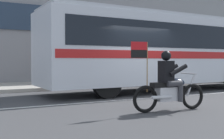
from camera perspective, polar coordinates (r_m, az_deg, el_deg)
The scene contains 5 objects.
ground_plane at distance 10.45m, azimuth 5.65°, elevation -5.38°, with size 60.00×60.00×0.00m, color #3D3D3F.
sidewalk_curb at distance 14.95m, azimuth -5.10°, elevation -2.90°, with size 28.00×3.80×0.15m, color #A39E93.
lane_center_stripe at distance 9.96m, azimuth 7.54°, elevation -5.73°, with size 26.60×0.14×0.01m, color silver.
transit_bus at distance 12.54m, azimuth 10.54°, elevation 4.43°, with size 10.98×2.96×3.22m.
motorcycle_with_rider at distance 7.47m, azimuth 11.46°, elevation -3.17°, with size 2.19×0.64×1.78m.
Camera 1 is at (-5.66, -8.68, 1.32)m, focal length 45.24 mm.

